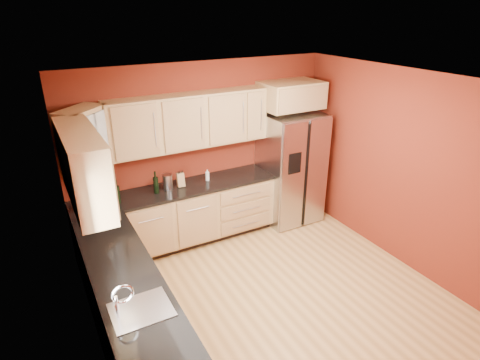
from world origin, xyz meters
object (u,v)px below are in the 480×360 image
object	(u,v)px
canister_left	(80,203)
knife_block	(181,180)
soap_dispenser	(207,175)
wine_bottle_a	(117,192)
refrigerator	(290,168)

from	to	relation	value
canister_left	knife_block	size ratio (longest dim) A/B	1.07
canister_left	knife_block	bearing A→B (deg)	3.54
knife_block	soap_dispenser	bearing A→B (deg)	6.79
wine_bottle_a	canister_left	bearing A→B (deg)	177.94
knife_block	soap_dispenser	distance (m)	0.42
refrigerator	soap_dispenser	bearing A→B (deg)	175.03
canister_left	wine_bottle_a	bearing A→B (deg)	-2.06
refrigerator	knife_block	xyz separation A→B (m)	(-1.82, 0.11, 0.13)
canister_left	wine_bottle_a	size ratio (longest dim) A/B	0.66
refrigerator	soap_dispenser	world-z (taller)	refrigerator
canister_left	knife_block	world-z (taller)	canister_left
soap_dispenser	wine_bottle_a	bearing A→B (deg)	-175.30
canister_left	soap_dispenser	xyz separation A→B (m)	(1.80, 0.09, -0.02)
wine_bottle_a	soap_dispenser	size ratio (longest dim) A/B	1.94
wine_bottle_a	soap_dispenser	xyz separation A→B (m)	(1.33, 0.11, -0.08)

